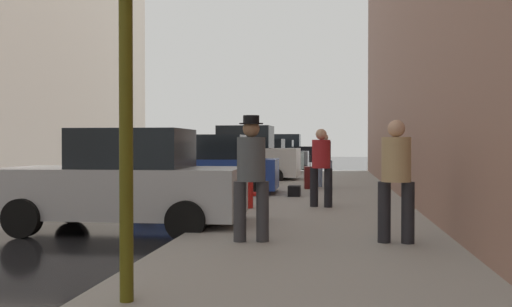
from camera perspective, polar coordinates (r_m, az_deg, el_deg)
The scene contains 16 objects.
ground_plane at distance 11.99m, azimuth -24.03°, elevation -6.44°, with size 120.00×120.00×0.00m, color black.
sidewalk at distance 10.20m, azimuth 6.18°, elevation -7.23°, with size 4.00×40.00×0.15m, color gray.
parked_silver_sedan at distance 10.28m, azimuth -12.95°, elevation -2.85°, with size 4.23×2.11×1.79m.
parked_blue_sedan at distance 16.25m, azimuth -5.11°, elevation -1.45°, with size 4.26×2.18×1.79m.
parked_white_van at distance 22.58m, azimuth -1.43°, elevation -0.32°, with size 4.66×2.18×2.25m.
parked_dark_green_sedan at distance 28.64m, azimuth 0.55°, elevation -0.42°, with size 4.26×2.18×1.79m.
parked_gray_coupe at distance 35.15m, azimuth 1.91°, elevation -0.18°, with size 4.20×2.06×1.79m.
parked_black_suv at distance 41.05m, azimuth 2.77°, elevation 0.24°, with size 4.62×2.10×2.25m.
fire_hydrant at distance 12.28m, azimuth -0.80°, elevation -3.86°, with size 0.42×0.22×0.70m.
traffic_light at distance 5.23m, azimuth -12.88°, elevation 14.59°, with size 0.32×0.32×3.60m.
pedestrian_in_jeans at distance 18.45m, azimuth 6.87°, elevation -0.38°, with size 0.53×0.47×1.71m.
pedestrian_with_beanie at distance 8.01m, azimuth -0.48°, elevation -1.83°, with size 0.52×0.45×1.78m.
pedestrian_in_red_jacket at distance 12.52m, azimuth 6.53°, elevation -0.99°, with size 0.53×0.48×1.71m.
pedestrian_in_tan_coat at distance 8.14m, azimuth 13.84°, elevation -2.04°, with size 0.52×0.44×1.71m.
rolling_suitcase at distance 17.77m, azimuth 5.43°, elevation -2.41°, with size 0.41×0.59×1.04m.
duffel_bag at distance 15.10m, azimuth 3.85°, elevation -3.75°, with size 0.32×0.44×0.28m.
Camera 1 is at (6.30, -10.09, 1.52)m, focal length 40.00 mm.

